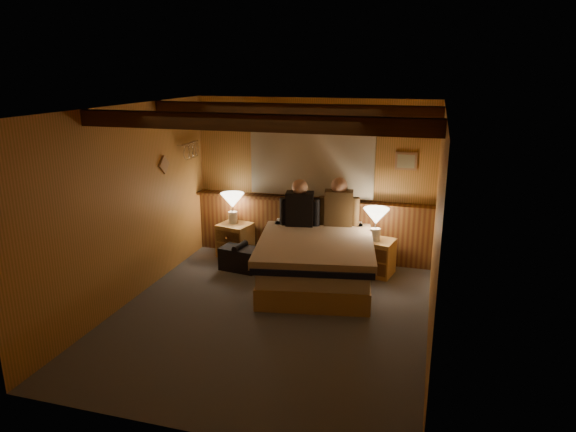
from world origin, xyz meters
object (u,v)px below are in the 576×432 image
at_px(person_left, 300,206).
at_px(lamp_right, 376,218).
at_px(bed, 316,261).
at_px(nightstand_right, 376,257).
at_px(lamp_left, 232,202).
at_px(nightstand_left, 235,240).
at_px(duffel_bag, 240,258).
at_px(person_right, 339,205).

bearing_deg(person_left, lamp_right, -8.45).
bearing_deg(lamp_right, bed, -142.69).
xyz_separation_m(lamp_right, person_left, (-1.08, -0.02, 0.09)).
xyz_separation_m(nightstand_right, lamp_left, (-2.23, 0.20, 0.59)).
bearing_deg(nightstand_right, nightstand_left, -171.98).
height_order(bed, nightstand_left, bed).
relative_size(bed, nightstand_left, 3.90).
relative_size(nightstand_right, duffel_bag, 0.90).
height_order(bed, duffel_bag, bed).
distance_m(lamp_left, person_left, 1.15).
bearing_deg(nightstand_right, lamp_right, -117.59).
xyz_separation_m(nightstand_right, lamp_right, (-0.03, -0.03, 0.58)).
bearing_deg(duffel_bag, person_left, 30.24).
bearing_deg(nightstand_right, person_left, -165.59).
xyz_separation_m(person_left, person_right, (0.53, 0.17, 0.01)).
distance_m(nightstand_left, person_left, 1.28).
bearing_deg(lamp_left, nightstand_left, -48.19).
bearing_deg(person_left, duffel_bag, -167.83).
distance_m(person_right, duffel_bag, 1.60).
relative_size(nightstand_left, lamp_left, 1.15).
xyz_separation_m(bed, person_left, (-0.36, 0.53, 0.58)).
distance_m(lamp_left, lamp_right, 2.21).
height_order(nightstand_left, person_right, person_right).
relative_size(lamp_left, duffel_bag, 0.79).
bearing_deg(nightstand_right, lamp_left, -173.18).
bearing_deg(nightstand_left, lamp_right, 7.17).
distance_m(bed, nightstand_right, 0.94).
bearing_deg(nightstand_left, person_left, 1.59).
relative_size(nightstand_left, lamp_right, 1.17).
height_order(bed, person_left, person_left).
height_order(nightstand_left, lamp_right, lamp_right).
bearing_deg(lamp_left, bed, -27.56).
relative_size(lamp_left, lamp_right, 1.02).
height_order(bed, person_right, person_right).
bearing_deg(lamp_left, lamp_right, -6.02).
xyz_separation_m(person_left, duffel_bag, (-0.80, -0.31, -0.75)).
height_order(lamp_right, duffel_bag, lamp_right).
distance_m(bed, lamp_right, 1.02).
bearing_deg(nightstand_right, duffel_bag, -157.26).
relative_size(bed, lamp_right, 4.58).
xyz_separation_m(bed, lamp_right, (0.71, 0.54, 0.49)).
relative_size(bed, person_left, 3.05).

